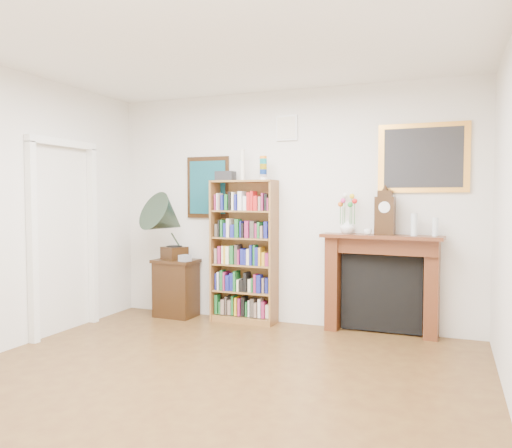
{
  "coord_description": "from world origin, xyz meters",
  "views": [
    {
      "loc": [
        1.83,
        -3.23,
        1.52
      ],
      "look_at": [
        -0.05,
        1.6,
        1.24
      ],
      "focal_mm": 35.0,
      "sensor_mm": 36.0,
      "label": 1
    }
  ],
  "objects_px": {
    "bottle_right": "(435,227)",
    "bottle_left": "(414,225)",
    "bookshelf": "(244,243)",
    "cd_stack": "(185,258)",
    "flower_vase": "(347,226)",
    "teacup": "(368,232)",
    "gramophone": "(168,222)",
    "mantel_clock": "(385,214)",
    "side_cabinet": "(176,288)",
    "fireplace": "(381,276)"
  },
  "relations": [
    {
      "from": "bottle_right",
      "to": "bottle_left",
      "type": "bearing_deg",
      "value": -172.77
    },
    {
      "from": "bookshelf",
      "to": "cd_stack",
      "type": "bearing_deg",
      "value": -164.18
    },
    {
      "from": "flower_vase",
      "to": "bookshelf",
      "type": "bearing_deg",
      "value": -178.25
    },
    {
      "from": "bottle_left",
      "to": "bookshelf",
      "type": "bearing_deg",
      "value": 179.67
    },
    {
      "from": "cd_stack",
      "to": "bottle_left",
      "type": "height_order",
      "value": "bottle_left"
    },
    {
      "from": "teacup",
      "to": "bottle_right",
      "type": "xyz_separation_m",
      "value": [
        0.69,
        0.09,
        0.07
      ]
    },
    {
      "from": "bookshelf",
      "to": "bottle_left",
      "type": "distance_m",
      "value": 1.99
    },
    {
      "from": "gramophone",
      "to": "mantel_clock",
      "type": "distance_m",
      "value": 2.63
    },
    {
      "from": "bookshelf",
      "to": "flower_vase",
      "type": "relative_size",
      "value": 11.72
    },
    {
      "from": "side_cabinet",
      "to": "flower_vase",
      "type": "bearing_deg",
      "value": 4.92
    },
    {
      "from": "bookshelf",
      "to": "mantel_clock",
      "type": "distance_m",
      "value": 1.71
    },
    {
      "from": "teacup",
      "to": "gramophone",
      "type": "bearing_deg",
      "value": -177.45
    },
    {
      "from": "bottle_left",
      "to": "gramophone",
      "type": "bearing_deg",
      "value": -176.65
    },
    {
      "from": "fireplace",
      "to": "side_cabinet",
      "type": "bearing_deg",
      "value": -173.31
    },
    {
      "from": "flower_vase",
      "to": "bottle_left",
      "type": "distance_m",
      "value": 0.73
    },
    {
      "from": "bookshelf",
      "to": "cd_stack",
      "type": "xyz_separation_m",
      "value": [
        -0.72,
        -0.18,
        -0.19
      ]
    },
    {
      "from": "mantel_clock",
      "to": "bottle_left",
      "type": "height_order",
      "value": "mantel_clock"
    },
    {
      "from": "mantel_clock",
      "to": "teacup",
      "type": "relative_size",
      "value": 5.55
    },
    {
      "from": "bookshelf",
      "to": "teacup",
      "type": "relative_size",
      "value": 22.78
    },
    {
      "from": "fireplace",
      "to": "mantel_clock",
      "type": "relative_size",
      "value": 2.75
    },
    {
      "from": "gramophone",
      "to": "fireplace",
      "type": "bearing_deg",
      "value": 29.51
    },
    {
      "from": "flower_vase",
      "to": "teacup",
      "type": "relative_size",
      "value": 1.94
    },
    {
      "from": "fireplace",
      "to": "bottle_left",
      "type": "distance_m",
      "value": 0.68
    },
    {
      "from": "fireplace",
      "to": "gramophone",
      "type": "xyz_separation_m",
      "value": [
        -2.58,
        -0.25,
        0.56
      ]
    },
    {
      "from": "teacup",
      "to": "bottle_left",
      "type": "height_order",
      "value": "bottle_left"
    },
    {
      "from": "cd_stack",
      "to": "bottle_left",
      "type": "relative_size",
      "value": 0.5
    },
    {
      "from": "side_cabinet",
      "to": "gramophone",
      "type": "xyz_separation_m",
      "value": [
        -0.03,
        -0.13,
        0.85
      ]
    },
    {
      "from": "cd_stack",
      "to": "teacup",
      "type": "height_order",
      "value": "teacup"
    },
    {
      "from": "flower_vase",
      "to": "bottle_left",
      "type": "height_order",
      "value": "bottle_left"
    },
    {
      "from": "fireplace",
      "to": "flower_vase",
      "type": "xyz_separation_m",
      "value": [
        -0.38,
        -0.03,
        0.55
      ]
    },
    {
      "from": "gramophone",
      "to": "teacup",
      "type": "distance_m",
      "value": 2.45
    },
    {
      "from": "flower_vase",
      "to": "bottle_right",
      "type": "bearing_deg",
      "value": -1.39
    },
    {
      "from": "gramophone",
      "to": "bottle_right",
      "type": "distance_m",
      "value": 3.14
    },
    {
      "from": "side_cabinet",
      "to": "bottle_right",
      "type": "xyz_separation_m",
      "value": [
        3.1,
        0.07,
        0.85
      ]
    },
    {
      "from": "mantel_clock",
      "to": "bottle_right",
      "type": "bearing_deg",
      "value": 5.84
    },
    {
      "from": "mantel_clock",
      "to": "fireplace",
      "type": "bearing_deg",
      "value": 129.86
    },
    {
      "from": "fireplace",
      "to": "bottle_right",
      "type": "xyz_separation_m",
      "value": [
        0.56,
        -0.05,
        0.56
      ]
    },
    {
      "from": "side_cabinet",
      "to": "bottle_left",
      "type": "xyz_separation_m",
      "value": [
        2.89,
        0.04,
        0.87
      ]
    },
    {
      "from": "gramophone",
      "to": "bottle_left",
      "type": "relative_size",
      "value": 3.58
    },
    {
      "from": "gramophone",
      "to": "mantel_clock",
      "type": "relative_size",
      "value": 1.77
    },
    {
      "from": "bookshelf",
      "to": "cd_stack",
      "type": "distance_m",
      "value": 0.76
    },
    {
      "from": "bookshelf",
      "to": "gramophone",
      "type": "height_order",
      "value": "bookshelf"
    },
    {
      "from": "mantel_clock",
      "to": "bottle_left",
      "type": "xyz_separation_m",
      "value": [
        0.31,
        -0.02,
        -0.11
      ]
    },
    {
      "from": "side_cabinet",
      "to": "bottle_left",
      "type": "distance_m",
      "value": 3.02
    },
    {
      "from": "cd_stack",
      "to": "side_cabinet",
      "type": "bearing_deg",
      "value": 148.48
    },
    {
      "from": "flower_vase",
      "to": "bottle_left",
      "type": "bearing_deg",
      "value": -3.93
    },
    {
      "from": "side_cabinet",
      "to": "mantel_clock",
      "type": "distance_m",
      "value": 2.76
    },
    {
      "from": "mantel_clock",
      "to": "bottle_right",
      "type": "height_order",
      "value": "mantel_clock"
    },
    {
      "from": "bookshelf",
      "to": "fireplace",
      "type": "relative_size",
      "value": 1.49
    },
    {
      "from": "fireplace",
      "to": "mantel_clock",
      "type": "distance_m",
      "value": 0.7
    }
  ]
}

